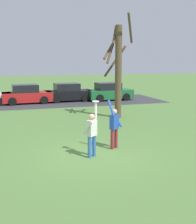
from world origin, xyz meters
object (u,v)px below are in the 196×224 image
at_px(person_catcher, 92,132).
at_px(parked_car_red, 27,95).
at_px(parked_car_green, 109,92).
at_px(bare_tree_tall, 118,68).
at_px(person_defender, 114,125).
at_px(parked_car_black, 68,93).
at_px(frisbee_disc, 96,101).

xyz_separation_m(person_catcher, parked_car_red, (-1.46, 14.87, -0.25)).
xyz_separation_m(parked_car_green, bare_tree_tall, (-2.20, -7.87, 2.38)).
relative_size(person_catcher, person_defender, 1.02).
distance_m(person_defender, parked_car_black, 14.41).
relative_size(frisbee_disc, parked_car_green, 0.06).
distance_m(person_catcher, parked_car_green, 15.88).
relative_size(person_defender, bare_tree_tall, 0.32).
relative_size(frisbee_disc, parked_car_red, 0.06).
distance_m(parked_car_green, bare_tree_tall, 8.52).
height_order(parked_car_red, parked_car_green, same).
distance_m(person_catcher, bare_tree_tall, 8.08).
height_order(person_catcher, parked_car_red, person_catcher).
distance_m(person_catcher, frisbee_disc, 1.13).
bearing_deg(frisbee_disc, parked_car_red, 96.37).
xyz_separation_m(parked_car_red, parked_car_green, (7.33, -0.12, 0.00)).
bearing_deg(parked_car_black, parked_car_green, -8.45).
bearing_deg(parked_car_red, person_defender, -82.08).
xyz_separation_m(person_catcher, parked_car_green, (5.87, 14.76, -0.25)).
xyz_separation_m(person_catcher, parked_car_black, (2.14, 15.14, -0.25)).
bearing_deg(parked_car_green, parked_car_black, 171.55).
distance_m(parked_car_black, parked_car_green, 3.75).
relative_size(person_catcher, frisbee_disc, 8.44).
xyz_separation_m(person_catcher, bare_tree_tall, (3.67, 6.88, 2.12)).
height_order(person_defender, parked_car_black, person_defender).
bearing_deg(parked_car_black, person_catcher, -100.70).
relative_size(person_catcher, bare_tree_tall, 0.33).
xyz_separation_m(person_defender, bare_tree_tall, (2.50, 6.12, 2.13)).
relative_size(person_defender, parked_car_black, 0.49).
bearing_deg(person_catcher, parked_car_black, 48.82).
relative_size(person_defender, frisbee_disc, 8.30).
distance_m(person_defender, bare_tree_tall, 6.94).
height_order(parked_car_black, bare_tree_tall, bare_tree_tall).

